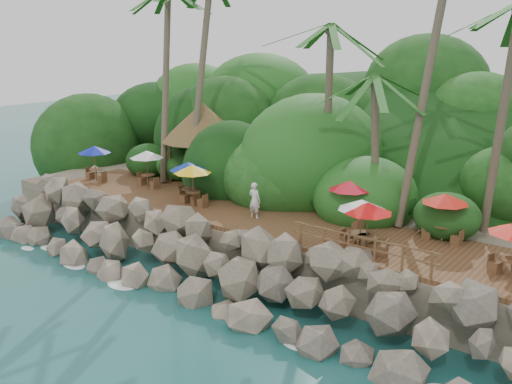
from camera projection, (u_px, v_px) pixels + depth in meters
The scene contains 12 objects.
ground at pixel (168, 302), 23.83m from camera, with size 140.00×140.00×0.00m, color #19514F.
land_base at pixel (353, 195), 35.87m from camera, with size 32.00×25.20×2.10m, color gray.
jungle_hill at pixel (401, 187), 41.93m from camera, with size 44.80×28.00×15.40m, color #143811.
seawall at pixel (200, 261), 25.06m from camera, with size 29.00×4.00×2.30m, color gray, non-canonical shape.
terrace at pixel (256, 216), 27.87m from camera, with size 26.00×5.00×0.20m, color brown.
jungle_foliage at pixel (344, 215), 35.38m from camera, with size 44.00×16.00×12.00m, color #143811, non-canonical shape.
foam_line at pixel (174, 299), 24.05m from camera, with size 25.20×0.80×0.06m.
palms at pixel (320, 2), 26.76m from camera, with size 24.25×7.17×13.07m.
palapa at pixel (203, 122), 33.36m from camera, with size 4.97×4.97×4.60m.
dining_clusters at pixel (264, 180), 27.27m from camera, with size 25.30×5.02×2.08m.
railing at pixel (362, 246), 21.92m from camera, with size 6.10×0.10×1.00m.
waiter at pixel (255, 200), 27.07m from camera, with size 0.63×0.41×1.72m, color silver.
Camera 1 is at (16.03, -15.23, 10.61)m, focal length 40.59 mm.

